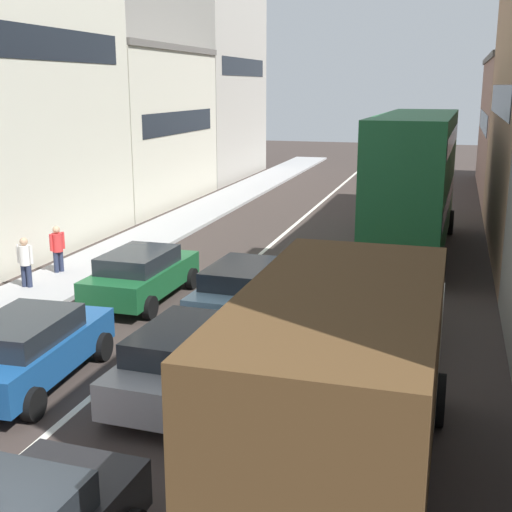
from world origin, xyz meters
TOP-DOWN VIEW (x-y plane):
  - sidewalk_left at (-6.70, 20.00)m, footprint 2.60×64.00m
  - lane_stripe_left at (-1.70, 20.00)m, footprint 0.16×60.00m
  - lane_stripe_right at (1.70, 20.00)m, footprint 0.16×60.00m
  - building_row_left at (-12.00, 21.08)m, footprint 7.20×43.90m
  - removalist_box_truck at (3.70, 3.93)m, footprint 2.73×7.72m
  - sedan_centre_lane_second at (0.12, 6.72)m, footprint 2.20×4.37m
  - wagon_left_lane_second at (-3.24, 6.31)m, footprint 2.24×4.39m
  - hatchback_centre_lane_third at (-0.20, 11.57)m, footprint 2.20×4.37m
  - sedan_left_lane_third at (-3.46, 12.14)m, footprint 2.11×4.32m
  - sedan_right_lane_behind_truck at (3.21, 11.04)m, footprint 2.09×4.32m
  - bus_mid_queue_primary at (3.58, 20.28)m, footprint 3.00×10.56m
  - pedestrian_mid_sidewalk at (-7.20, 13.77)m, footprint 0.34×0.50m
  - pedestrian_far_sidewalk at (-7.19, 12.01)m, footprint 0.54×0.34m

SIDE VIEW (x-z plane):
  - lane_stripe_left at x=-1.70m, z-range 0.00..0.01m
  - lane_stripe_right at x=1.70m, z-range 0.00..0.01m
  - sidewalk_left at x=-6.70m, z-range 0.00..0.14m
  - sedan_centre_lane_second at x=0.12m, z-range 0.05..1.54m
  - wagon_left_lane_second at x=-3.24m, z-range 0.05..1.54m
  - hatchback_centre_lane_third at x=-0.20m, z-range 0.05..1.54m
  - sedan_left_lane_third at x=-3.46m, z-range 0.05..1.54m
  - sedan_right_lane_behind_truck at x=3.21m, z-range 0.05..1.54m
  - pedestrian_mid_sidewalk at x=-7.20m, z-range 0.12..1.78m
  - pedestrian_far_sidewalk at x=-7.19m, z-range 0.12..1.78m
  - removalist_box_truck at x=3.70m, z-range 0.18..3.76m
  - bus_mid_queue_primary at x=3.58m, z-range 0.30..5.36m
  - building_row_left at x=-12.00m, z-range -0.67..13.52m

